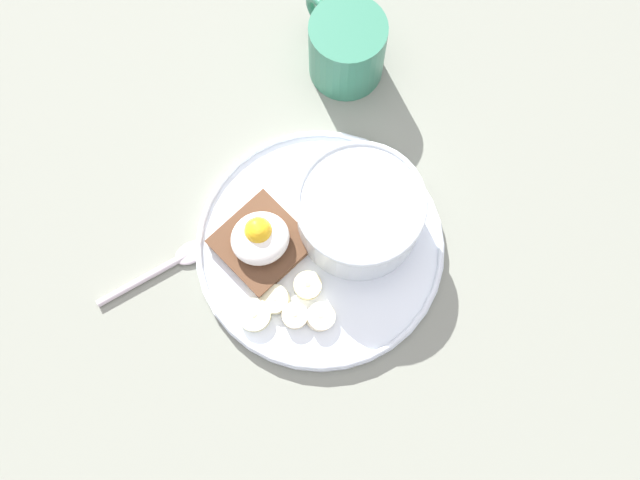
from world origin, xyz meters
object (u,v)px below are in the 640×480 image
at_px(banana_slice_back, 308,285).
at_px(banana_slice_right, 275,299).
at_px(banana_slice_inner, 320,317).
at_px(oatmeal_bowl, 360,212).
at_px(spoon, 166,266).
at_px(toast_slice, 261,243).
at_px(poached_egg, 260,237).
at_px(banana_slice_left, 254,315).
at_px(banana_slice_front, 295,316).
at_px(coffee_mug, 346,47).

distance_m(banana_slice_back, banana_slice_right, 0.04).
bearing_deg(banana_slice_back, banana_slice_inner, 89.08).
distance_m(oatmeal_bowl, banana_slice_right, 0.13).
bearing_deg(spoon, toast_slice, 169.17).
distance_m(poached_egg, banana_slice_left, 0.08).
distance_m(oatmeal_bowl, spoon, 0.22).
relative_size(banana_slice_front, spoon, 0.29).
bearing_deg(banana_slice_back, toast_slice, -65.30).
distance_m(poached_egg, banana_slice_inner, 0.10).
distance_m(toast_slice, banana_slice_front, 0.09).
xyz_separation_m(coffee_mug, spoon, (0.27, 0.15, -0.04)).
bearing_deg(banana_slice_left, toast_slice, -117.03).
height_order(oatmeal_bowl, banana_slice_front, oatmeal_bowl).
xyz_separation_m(banana_slice_right, coffee_mug, (-0.18, -0.23, 0.03)).
relative_size(toast_slice, coffee_mug, 0.92).
bearing_deg(oatmeal_bowl, banana_slice_back, 30.17).
distance_m(banana_slice_front, coffee_mug, 0.30).
distance_m(banana_slice_left, coffee_mug, 0.31).
distance_m(banana_slice_inner, spoon, 0.18).
relative_size(banana_slice_left, banana_slice_inner, 1.02).
bearing_deg(banana_slice_right, toast_slice, -98.64).
bearing_deg(banana_slice_right, poached_egg, -98.65).
bearing_deg(banana_slice_front, coffee_mug, -123.20).
distance_m(banana_slice_right, coffee_mug, 0.29).
bearing_deg(banana_slice_inner, banana_slice_left, -24.34).
bearing_deg(banana_slice_back, coffee_mug, -121.72).
distance_m(oatmeal_bowl, banana_slice_back, 0.09).
height_order(banana_slice_right, spoon, banana_slice_right).
bearing_deg(oatmeal_bowl, banana_slice_left, 20.63).
height_order(banana_slice_front, banana_slice_inner, banana_slice_inner).
bearing_deg(oatmeal_bowl, poached_egg, -9.13).
distance_m(toast_slice, banana_slice_inner, 0.10).
bearing_deg(banana_slice_left, banana_slice_back, -172.94).
relative_size(banana_slice_right, spoon, 0.32).
xyz_separation_m(toast_slice, banana_slice_back, (-0.03, 0.06, -0.00)).
relative_size(banana_slice_back, banana_slice_right, 0.99).
xyz_separation_m(banana_slice_left, banana_slice_back, (-0.06, -0.01, -0.00)).
relative_size(oatmeal_bowl, coffee_mug, 1.12).
bearing_deg(spoon, poached_egg, 169.85).
xyz_separation_m(banana_slice_back, spoon, (0.13, -0.08, -0.01)).
bearing_deg(spoon, banana_slice_front, 135.40).
bearing_deg(coffee_mug, banana_slice_back, 58.28).
distance_m(oatmeal_bowl, banana_slice_left, 0.15).
relative_size(oatmeal_bowl, poached_egg, 2.16).
xyz_separation_m(oatmeal_bowl, banana_slice_front, (0.10, 0.07, -0.03)).
distance_m(banana_slice_right, spoon, 0.12).
bearing_deg(oatmeal_bowl, banana_slice_right, 21.64).
bearing_deg(banana_slice_left, poached_egg, -116.75).
bearing_deg(coffee_mug, banana_slice_inner, 61.80).
height_order(banana_slice_left, banana_slice_right, banana_slice_right).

